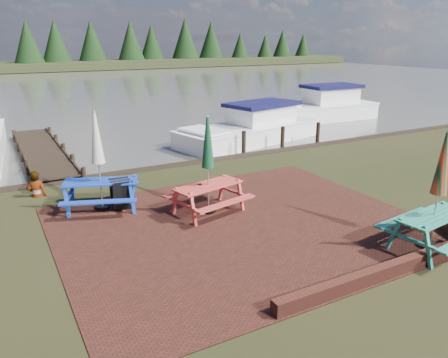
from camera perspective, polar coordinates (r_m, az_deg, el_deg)
ground at (r=10.51m, az=5.08°, el=-8.02°), size 120.00×120.00×0.00m
paving at (r=11.27m, az=2.26°, el=-6.05°), size 9.00×7.50×0.02m
brick_wall at (r=10.23m, az=23.12°, el=-9.34°), size 6.21×1.79×0.30m
water at (r=45.36m, az=-22.20°, el=10.83°), size 120.00×60.00×0.02m
far_treeline at (r=74.02m, az=-25.51°, el=15.26°), size 120.00×10.00×8.10m
picnic_table_teal at (r=10.81m, az=25.90°, el=-3.61°), size 2.15×1.96×2.72m
picnic_table_red at (r=11.77m, az=-2.07°, el=-0.18°), size 2.24×2.08×2.66m
picnic_table_blue at (r=12.46m, az=-15.91°, el=0.33°), size 2.47×2.33×2.75m
chalkboard at (r=12.44m, az=-13.24°, el=-1.98°), size 0.56×0.54×0.88m
jetty at (r=19.69m, az=-22.62°, el=3.41°), size 1.76×9.08×1.00m
boat_near at (r=21.10m, az=3.57°, el=6.46°), size 7.85×4.24×2.02m
boat_far at (r=27.62m, az=12.58°, el=8.96°), size 7.43×2.86×2.29m
person at (r=14.19m, az=-23.61°, el=0.90°), size 0.68×0.56×1.59m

